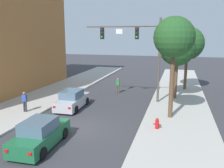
{
  "coord_description": "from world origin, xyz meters",
  "views": [
    {
      "loc": [
        6.29,
        -13.6,
        6.12
      ],
      "look_at": [
        0.81,
        5.72,
        2.0
      ],
      "focal_mm": 37.85,
      "sensor_mm": 36.0,
      "label": 1
    }
  ],
  "objects_px": {
    "street_tree_nearest": "(174,38)",
    "street_tree_second": "(177,48)",
    "car_following_green": "(41,134)",
    "pedestrian_sidewalk_left_walker": "(25,101)",
    "street_tree_third": "(187,44)",
    "fire_hydrant": "(157,123)",
    "traffic_signal_mast": "(138,44)",
    "pedestrian_crossing_road": "(118,85)",
    "car_lead_silver": "(72,100)"
  },
  "relations": [
    {
      "from": "traffic_signal_mast",
      "to": "car_following_green",
      "type": "xyz_separation_m",
      "value": [
        -3.56,
        -10.54,
        -4.64
      ]
    },
    {
      "from": "traffic_signal_mast",
      "to": "street_tree_second",
      "type": "bearing_deg",
      "value": 28.37
    },
    {
      "from": "car_following_green",
      "to": "fire_hydrant",
      "type": "distance_m",
      "value": 7.28
    },
    {
      "from": "fire_hydrant",
      "to": "street_tree_third",
      "type": "xyz_separation_m",
      "value": [
        1.96,
        12.85,
        4.76
      ]
    },
    {
      "from": "pedestrian_sidewalk_left_walker",
      "to": "street_tree_nearest",
      "type": "bearing_deg",
      "value": 9.45
    },
    {
      "from": "traffic_signal_mast",
      "to": "fire_hydrant",
      "type": "relative_size",
      "value": 10.42
    },
    {
      "from": "pedestrian_sidewalk_left_walker",
      "to": "pedestrian_crossing_road",
      "type": "bearing_deg",
      "value": 58.18
    },
    {
      "from": "pedestrian_sidewalk_left_walker",
      "to": "street_tree_nearest",
      "type": "relative_size",
      "value": 0.22
    },
    {
      "from": "fire_hydrant",
      "to": "traffic_signal_mast",
      "type": "bearing_deg",
      "value": 111.02
    },
    {
      "from": "car_lead_silver",
      "to": "car_following_green",
      "type": "xyz_separation_m",
      "value": [
        1.39,
        -7.06,
        0.0
      ]
    },
    {
      "from": "car_following_green",
      "to": "street_tree_nearest",
      "type": "xyz_separation_m",
      "value": [
        6.8,
        6.58,
        5.23
      ]
    },
    {
      "from": "pedestrian_sidewalk_left_walker",
      "to": "street_tree_nearest",
      "type": "distance_m",
      "value": 12.37
    },
    {
      "from": "car_lead_silver",
      "to": "pedestrian_crossing_road",
      "type": "bearing_deg",
      "value": 69.39
    },
    {
      "from": "pedestrian_crossing_road",
      "to": "street_tree_third",
      "type": "bearing_deg",
      "value": 26.11
    },
    {
      "from": "pedestrian_sidewalk_left_walker",
      "to": "fire_hydrant",
      "type": "bearing_deg",
      "value": -3.81
    },
    {
      "from": "car_lead_silver",
      "to": "fire_hydrant",
      "type": "height_order",
      "value": "car_lead_silver"
    },
    {
      "from": "car_lead_silver",
      "to": "fire_hydrant",
      "type": "distance_m",
      "value": 8.06
    },
    {
      "from": "traffic_signal_mast",
      "to": "street_tree_nearest",
      "type": "relative_size",
      "value": 1.02
    },
    {
      "from": "fire_hydrant",
      "to": "street_tree_nearest",
      "type": "height_order",
      "value": "street_tree_nearest"
    },
    {
      "from": "car_lead_silver",
      "to": "fire_hydrant",
      "type": "bearing_deg",
      "value": -22.23
    },
    {
      "from": "pedestrian_crossing_road",
      "to": "street_tree_nearest",
      "type": "distance_m",
      "value": 10.29
    },
    {
      "from": "car_following_green",
      "to": "pedestrian_sidewalk_left_walker",
      "type": "height_order",
      "value": "pedestrian_sidewalk_left_walker"
    },
    {
      "from": "traffic_signal_mast",
      "to": "pedestrian_crossing_road",
      "type": "distance_m",
      "value": 5.88
    },
    {
      "from": "car_lead_silver",
      "to": "traffic_signal_mast",
      "type": "bearing_deg",
      "value": 35.1
    },
    {
      "from": "pedestrian_crossing_road",
      "to": "street_tree_nearest",
      "type": "relative_size",
      "value": 0.22
    },
    {
      "from": "car_following_green",
      "to": "pedestrian_crossing_road",
      "type": "distance_m",
      "value": 13.47
    },
    {
      "from": "street_tree_third",
      "to": "pedestrian_crossing_road",
      "type": "bearing_deg",
      "value": -153.89
    },
    {
      "from": "traffic_signal_mast",
      "to": "street_tree_nearest",
      "type": "height_order",
      "value": "traffic_signal_mast"
    },
    {
      "from": "car_following_green",
      "to": "street_tree_third",
      "type": "height_order",
      "value": "street_tree_third"
    },
    {
      "from": "pedestrian_crossing_road",
      "to": "fire_hydrant",
      "type": "height_order",
      "value": "pedestrian_crossing_road"
    },
    {
      "from": "traffic_signal_mast",
      "to": "car_lead_silver",
      "type": "bearing_deg",
      "value": -144.9
    },
    {
      "from": "street_tree_nearest",
      "to": "street_tree_second",
      "type": "distance_m",
      "value": 5.92
    },
    {
      "from": "car_lead_silver",
      "to": "street_tree_nearest",
      "type": "bearing_deg",
      "value": -3.4
    },
    {
      "from": "fire_hydrant",
      "to": "street_tree_nearest",
      "type": "xyz_separation_m",
      "value": [
        0.74,
        2.56,
        5.45
      ]
    },
    {
      "from": "traffic_signal_mast",
      "to": "street_tree_nearest",
      "type": "distance_m",
      "value": 5.15
    },
    {
      "from": "street_tree_third",
      "to": "pedestrian_sidewalk_left_walker",
      "type": "bearing_deg",
      "value": -135.63
    },
    {
      "from": "street_tree_second",
      "to": "pedestrian_crossing_road",
      "type": "bearing_deg",
      "value": 170.35
    },
    {
      "from": "street_tree_nearest",
      "to": "fire_hydrant",
      "type": "bearing_deg",
      "value": -106.03
    },
    {
      "from": "pedestrian_sidewalk_left_walker",
      "to": "street_tree_third",
      "type": "height_order",
      "value": "street_tree_third"
    },
    {
      "from": "traffic_signal_mast",
      "to": "street_tree_second",
      "type": "relative_size",
      "value": 1.15
    },
    {
      "from": "car_following_green",
      "to": "street_tree_nearest",
      "type": "distance_m",
      "value": 10.81
    },
    {
      "from": "pedestrian_sidewalk_left_walker",
      "to": "street_tree_nearest",
      "type": "height_order",
      "value": "street_tree_nearest"
    },
    {
      "from": "car_following_green",
      "to": "fire_hydrant",
      "type": "xyz_separation_m",
      "value": [
        6.07,
        4.02,
        -0.22
      ]
    },
    {
      "from": "car_following_green",
      "to": "pedestrian_sidewalk_left_walker",
      "type": "xyz_separation_m",
      "value": [
        -4.4,
        4.71,
        0.34
      ]
    },
    {
      "from": "street_tree_nearest",
      "to": "car_lead_silver",
      "type": "bearing_deg",
      "value": 176.6
    },
    {
      "from": "car_lead_silver",
      "to": "fire_hydrant",
      "type": "relative_size",
      "value": 5.96
    },
    {
      "from": "street_tree_second",
      "to": "street_tree_third",
      "type": "height_order",
      "value": "street_tree_third"
    },
    {
      "from": "car_lead_silver",
      "to": "street_tree_third",
      "type": "height_order",
      "value": "street_tree_third"
    },
    {
      "from": "car_lead_silver",
      "to": "pedestrian_sidewalk_left_walker",
      "type": "relative_size",
      "value": 2.62
    },
    {
      "from": "car_lead_silver",
      "to": "fire_hydrant",
      "type": "xyz_separation_m",
      "value": [
        7.45,
        -3.05,
        -0.22
      ]
    }
  ]
}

